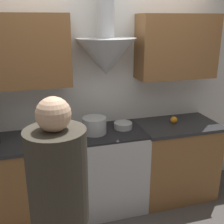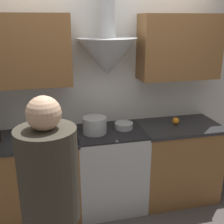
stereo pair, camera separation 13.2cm
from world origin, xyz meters
TOP-DOWN VIEW (x-y plane):
  - ground_plane at (0.00, 0.00)m, footprint 12.00×12.00m
  - wall_back at (-0.09, 0.61)m, footprint 8.40×0.63m
  - counter_left at (-1.09, 0.34)m, footprint 1.47×0.62m
  - counter_right at (0.83, 0.34)m, footprint 0.93×0.62m
  - stove_range at (0.00, 0.35)m, footprint 0.75×0.60m
  - stock_pot at (-0.17, 0.34)m, footprint 0.25×0.25m
  - mixing_bowl at (0.17, 0.38)m, footprint 0.20×0.20m
  - orange_fruit at (0.79, 0.37)m, footprint 0.08×0.08m
  - person_foreground_left at (-0.66, -0.85)m, footprint 0.37×0.37m

SIDE VIEW (x-z plane):
  - ground_plane at x=0.00m, z-range 0.00..0.00m
  - counter_left at x=-1.09m, z-range 0.00..0.94m
  - counter_right at x=0.83m, z-range 0.00..0.94m
  - stove_range at x=0.00m, z-range 0.00..0.94m
  - person_foreground_left at x=-0.66m, z-range 0.08..1.77m
  - mixing_bowl at x=0.17m, z-range 0.94..1.00m
  - orange_fruit at x=0.79m, z-range 0.94..1.02m
  - stock_pot at x=-0.17m, z-range 0.94..1.11m
  - wall_back at x=-0.09m, z-range 0.17..2.77m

